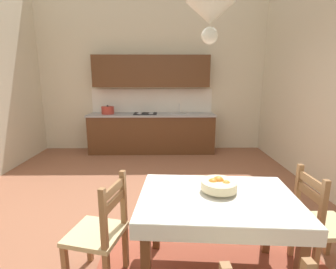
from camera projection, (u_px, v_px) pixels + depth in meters
ground_plane at (142, 217)px, 3.25m from camera, size 5.84×6.86×0.10m
wall_back at (152, 63)px, 5.91m from camera, size 5.84×0.12×4.11m
kitchen_cabinetry at (151, 115)px, 5.84m from camera, size 2.88×0.63×2.20m
dining_table at (217, 212)px, 2.08m from camera, size 1.33×0.97×0.75m
dining_chair_tv_side at (100, 233)px, 2.08m from camera, size 0.51×0.51×0.93m
dining_chair_window_side at (321, 224)px, 2.20m from camera, size 0.43×0.43×0.93m
fruit_bowl at (219, 185)px, 2.12m from camera, size 0.30×0.30×0.12m
pendant_lamp at (210, 15)px, 1.64m from camera, size 0.32×0.32×0.80m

